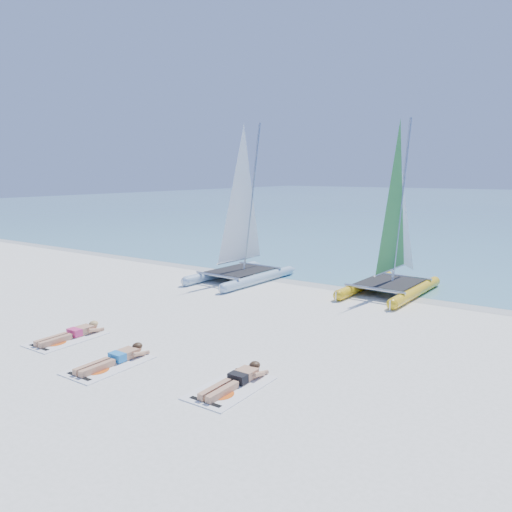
{
  "coord_description": "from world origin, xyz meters",
  "views": [
    {
      "loc": [
        8.38,
        -10.77,
        4.1
      ],
      "look_at": [
        0.15,
        1.2,
        1.65
      ],
      "focal_mm": 35.0,
      "sensor_mm": 36.0,
      "label": 1
    }
  ],
  "objects_px": {
    "catamaran_blue": "(242,232)",
    "towel_c": "(231,388)",
    "sunbather_a": "(73,333)",
    "sunbather_c": "(237,379)",
    "towel_b": "(109,365)",
    "catamaran_yellow": "(397,236)",
    "towel_a": "(67,339)",
    "sunbather_b": "(116,358)"
  },
  "relations": [
    {
      "from": "catamaran_yellow",
      "to": "towel_a",
      "type": "distance_m",
      "value": 11.03
    },
    {
      "from": "catamaran_blue",
      "to": "towel_b",
      "type": "xyz_separation_m",
      "value": [
        2.75,
        -8.6,
        -1.83
      ]
    },
    {
      "from": "towel_a",
      "to": "sunbather_a",
      "type": "bearing_deg",
      "value": 90.0
    },
    {
      "from": "sunbather_c",
      "to": "catamaran_blue",
      "type": "bearing_deg",
      "value": 125.54
    },
    {
      "from": "towel_b",
      "to": "sunbather_c",
      "type": "bearing_deg",
      "value": 15.23
    },
    {
      "from": "towel_a",
      "to": "sunbather_c",
      "type": "bearing_deg",
      "value": 2.87
    },
    {
      "from": "sunbather_a",
      "to": "sunbather_b",
      "type": "distance_m",
      "value": 2.28
    },
    {
      "from": "catamaran_yellow",
      "to": "sunbather_c",
      "type": "distance_m",
      "value": 9.61
    },
    {
      "from": "towel_c",
      "to": "sunbather_a",
      "type": "bearing_deg",
      "value": 178.53
    },
    {
      "from": "catamaran_yellow",
      "to": "sunbather_b",
      "type": "bearing_deg",
      "value": -102.61
    },
    {
      "from": "towel_c",
      "to": "towel_a",
      "type": "bearing_deg",
      "value": -179.3
    },
    {
      "from": "catamaran_blue",
      "to": "towel_b",
      "type": "height_order",
      "value": "catamaran_blue"
    },
    {
      "from": "towel_a",
      "to": "catamaran_blue",
      "type": "bearing_deg",
      "value": 93.75
    },
    {
      "from": "catamaran_yellow",
      "to": "towel_a",
      "type": "relative_size",
      "value": 3.32
    },
    {
      "from": "towel_a",
      "to": "towel_b",
      "type": "relative_size",
      "value": 1.0
    },
    {
      "from": "catamaran_yellow",
      "to": "sunbather_c",
      "type": "height_order",
      "value": "catamaran_yellow"
    },
    {
      "from": "sunbather_a",
      "to": "towel_c",
      "type": "distance_m",
      "value": 5.07
    },
    {
      "from": "towel_a",
      "to": "towel_b",
      "type": "xyz_separation_m",
      "value": [
        2.22,
        -0.52,
        0.0
      ]
    },
    {
      "from": "towel_c",
      "to": "catamaran_blue",
      "type": "bearing_deg",
      "value": 124.89
    },
    {
      "from": "catamaran_blue",
      "to": "catamaran_yellow",
      "type": "height_order",
      "value": "catamaran_blue"
    },
    {
      "from": "towel_c",
      "to": "sunbather_b",
      "type": "bearing_deg",
      "value": -172.2
    },
    {
      "from": "catamaran_blue",
      "to": "towel_c",
      "type": "distance_m",
      "value": 9.95
    },
    {
      "from": "catamaran_yellow",
      "to": "towel_a",
      "type": "xyz_separation_m",
      "value": [
        -4.92,
        -9.69,
        -1.93
      ]
    },
    {
      "from": "catamaran_blue",
      "to": "sunbather_c",
      "type": "xyz_separation_m",
      "value": [
        5.59,
        -7.83,
        -1.72
      ]
    },
    {
      "from": "sunbather_a",
      "to": "towel_a",
      "type": "bearing_deg",
      "value": -90.0
    },
    {
      "from": "catamaran_blue",
      "to": "sunbather_b",
      "type": "xyz_separation_m",
      "value": [
        2.75,
        -8.41,
        -1.72
      ]
    },
    {
      "from": "catamaran_yellow",
      "to": "sunbather_c",
      "type": "xyz_separation_m",
      "value": [
        0.14,
        -9.43,
        -1.82
      ]
    },
    {
      "from": "towel_b",
      "to": "sunbather_b",
      "type": "xyz_separation_m",
      "value": [
        0.0,
        0.19,
        0.11
      ]
    },
    {
      "from": "sunbather_a",
      "to": "sunbather_c",
      "type": "bearing_deg",
      "value": 0.7
    },
    {
      "from": "sunbather_b",
      "to": "sunbather_c",
      "type": "height_order",
      "value": "same"
    },
    {
      "from": "catamaran_yellow",
      "to": "towel_b",
      "type": "distance_m",
      "value": 10.73
    },
    {
      "from": "towel_a",
      "to": "towel_c",
      "type": "relative_size",
      "value": 1.0
    },
    {
      "from": "towel_b",
      "to": "sunbather_c",
      "type": "height_order",
      "value": "sunbather_c"
    },
    {
      "from": "catamaran_yellow",
      "to": "sunbather_b",
      "type": "relative_size",
      "value": 3.56
    },
    {
      "from": "sunbather_a",
      "to": "sunbather_b",
      "type": "height_order",
      "value": "same"
    },
    {
      "from": "catamaran_blue",
      "to": "towel_c",
      "type": "height_order",
      "value": "catamaran_blue"
    },
    {
      "from": "towel_a",
      "to": "sunbather_b",
      "type": "xyz_separation_m",
      "value": [
        2.22,
        -0.33,
        0.11
      ]
    },
    {
      "from": "towel_a",
      "to": "towel_b",
      "type": "height_order",
      "value": "same"
    },
    {
      "from": "sunbather_b",
      "to": "sunbather_c",
      "type": "relative_size",
      "value": 1.0
    },
    {
      "from": "sunbather_a",
      "to": "sunbather_c",
      "type": "relative_size",
      "value": 1.0
    },
    {
      "from": "towel_c",
      "to": "catamaran_yellow",
      "type": "bearing_deg",
      "value": 90.83
    },
    {
      "from": "towel_a",
      "to": "sunbather_c",
      "type": "relative_size",
      "value": 1.07
    }
  ]
}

